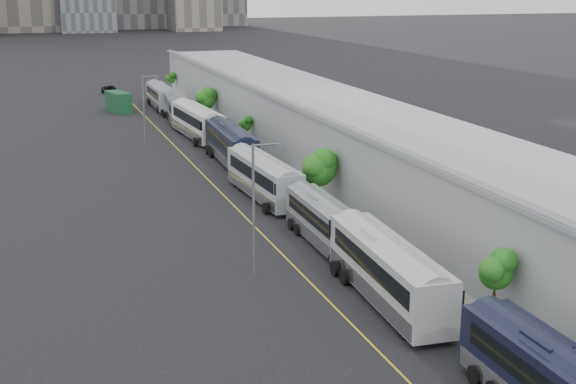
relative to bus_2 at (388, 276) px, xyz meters
name	(u,v)px	position (x,y,z in m)	size (l,w,h in m)	color
sidewalk	(366,208)	(7.17, 19.29, -1.62)	(10.00, 170.00, 0.12)	gray
lane_line	(248,220)	(-3.33, 19.29, -1.67)	(0.12, 160.00, 0.02)	gold
depot	(409,165)	(11.16, 19.29, 1.83)	(12.45, 160.40, 7.20)	gray
bus_2	(388,276)	(0.00, 0.00, 0.00)	(3.43, 13.76, 3.99)	#B7B7B9
bus_3	(326,227)	(0.34, 11.16, -0.21)	(2.69, 12.00, 3.50)	slate
bus_4	(264,181)	(-0.16, 25.19, -0.06)	(3.32, 13.26, 3.84)	#A5A9B0
bus_5	(231,148)	(0.68, 40.03, 0.02)	(3.20, 13.85, 4.03)	black
bus_6	(197,124)	(0.29, 55.00, 0.04)	(3.73, 14.09, 4.07)	white
bus_7	(177,110)	(0.32, 68.35, -0.14)	(3.69, 12.70, 3.66)	slate
bus_8	(161,98)	(0.18, 80.38, -0.14)	(2.81, 12.55, 3.66)	#A4A6AE
tree_1	(496,268)	(4.02, -5.29, 1.87)	(1.91, 1.91, 4.53)	black
tree_2	(319,164)	(3.52, 21.03, 2.10)	(2.91, 2.91, 5.25)	black
tree_3	(246,125)	(4.35, 47.23, 1.03)	(1.25, 1.25, 3.40)	black
tree_4	(206,97)	(3.63, 64.68, 2.02)	(2.68, 2.68, 5.05)	black
tree_5	(171,79)	(4.30, 93.56, 1.14)	(1.34, 1.34, 3.55)	black
street_lamp_near	(256,200)	(-6.11, 7.28, 3.42)	(2.04, 0.22, 8.83)	#59595E
street_lamp_far	(145,106)	(-6.50, 51.43, 3.17)	(2.04, 0.22, 8.35)	#59595E
shipping_container	(118,102)	(-6.40, 78.80, -0.21)	(2.24, 5.58, 2.96)	#134024
suv	(111,90)	(-5.34, 98.63, -0.98)	(2.33, 5.04, 1.40)	black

